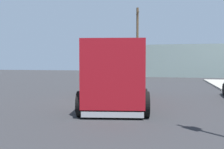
{
  "coord_description": "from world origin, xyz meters",
  "views": [
    {
      "loc": [
        3.83,
        -12.96,
        2.12
      ],
      "look_at": [
        0.91,
        -0.42,
        1.5
      ],
      "focal_mm": 41.68,
      "sensor_mm": 36.0,
      "label": 1
    }
  ],
  "objects": [
    {
      "name": "ground_plane",
      "position": [
        0.0,
        0.0,
        0.0
      ],
      "size": [
        100.0,
        100.0,
        0.0
      ],
      "primitive_type": "plane",
      "color": "#2B2B2D"
    },
    {
      "name": "utility_pole",
      "position": [
        -0.58,
        20.36,
        4.67
      ],
      "size": [
        0.66,
        2.16,
        9.05
      ],
      "color": "brown",
      "rests_on": "ground"
    },
    {
      "name": "delivery_truck",
      "position": [
        1.08,
        -0.19,
        1.55
      ],
      "size": [
        4.02,
        8.38,
        2.99
      ],
      "color": "#AD141E",
      "rests_on": "ground"
    },
    {
      "name": "building_backdrop",
      "position": [
        2.38,
        26.79,
        2.28
      ],
      "size": [
        19.27,
        6.0,
        4.57
      ],
      "primitive_type": "cube",
      "color": "gray",
      "rests_on": "ground"
    }
  ]
}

